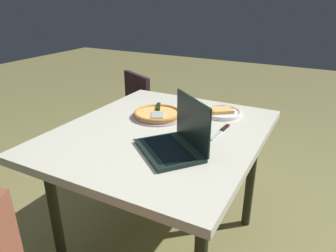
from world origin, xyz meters
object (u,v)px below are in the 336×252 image
Objects in this scene: laptop at (177,140)px; pizza_tray at (158,114)px; chair_near at (127,116)px; pizza_plate at (221,112)px; table_knife at (222,130)px; dining_table at (161,143)px.

laptop is 1.25× the size of pizza_tray.
chair_near is at bearing 49.48° from pizza_tray.
chair_near is at bearing 46.42° from laptop.
table_knife is (-0.25, -0.09, -0.01)m from pizza_plate.
chair_near is (0.52, 0.61, -0.30)m from pizza_tray.
pizza_tray is 1.41× the size of table_knife.
table_knife is at bearing -93.51° from pizza_tray.
pizza_tray is at bearing 86.49° from table_knife.
pizza_tray is (0.34, 0.30, -0.03)m from laptop.
pizza_plate and pizza_tray have the same top height.
pizza_tray is at bearing 41.03° from laptop.
chair_near is (0.55, 1.02, -0.28)m from table_knife.
table_knife reaches higher than dining_table.
laptop is 0.57m from pizza_plate.
table_knife is 1.19m from chair_near.
pizza_plate is (0.57, -0.02, -0.04)m from laptop.
pizza_tray is at bearing 34.27° from dining_table.
chair_near is at bearing 72.24° from pizza_plate.
laptop is 1.76× the size of table_knife.
laptop is 0.34m from table_knife.
laptop reaches higher than dining_table.
chair_near is at bearing 61.86° from table_knife.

